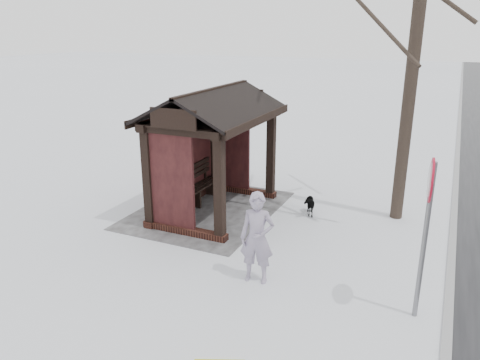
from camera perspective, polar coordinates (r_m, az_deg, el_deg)
name	(u,v)px	position (r m, az deg, el deg)	size (l,w,h in m)	color
ground	(215,211)	(11.87, -3.01, -3.80)	(120.00, 120.00, 0.00)	silver
kerb	(452,252)	(10.70, 24.42, -8.02)	(120.00, 0.15, 0.06)	gray
trampled_patch	(208,210)	(11.95, -3.86, -3.61)	(4.20, 3.20, 0.02)	gray
bus_shelter	(208,126)	(11.31, -3.91, 6.55)	(3.60, 2.40, 3.09)	#3C1C15
pedestrian	(257,238)	(8.41, 2.10, -7.07)	(0.62, 0.41, 1.70)	#998DA5
dog	(308,204)	(11.68, 8.31, -2.86)	(0.30, 0.66, 0.56)	black
road_sign	(428,207)	(7.54, 21.92, -3.12)	(0.67, 0.12, 2.64)	slate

